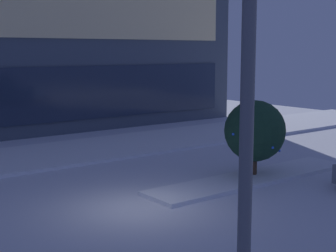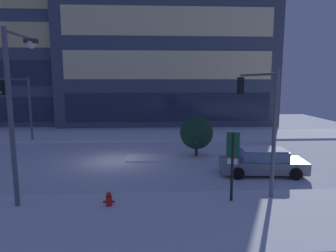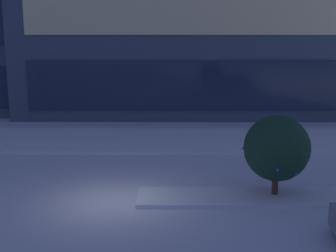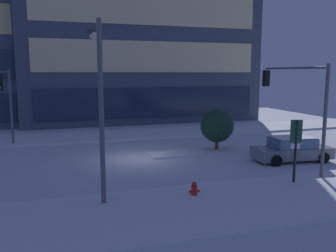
{
  "view_description": "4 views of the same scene",
  "coord_description": "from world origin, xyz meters",
  "px_view_note": "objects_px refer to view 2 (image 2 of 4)",
  "views": [
    {
      "loc": [
        -8.27,
        -12.2,
        4.7
      ],
      "look_at": [
        0.74,
        -0.49,
        2.51
      ],
      "focal_mm": 54.39,
      "sensor_mm": 36.0,
      "label": 1
    },
    {
      "loc": [
        2.52,
        -19.6,
        5.35
      ],
      "look_at": [
        3.59,
        0.34,
        2.27
      ],
      "focal_mm": 32.31,
      "sensor_mm": 36.0,
      "label": 2
    },
    {
      "loc": [
        1.95,
        -15.08,
        5.8
      ],
      "look_at": [
        1.82,
        1.67,
        2.3
      ],
      "focal_mm": 50.5,
      "sensor_mm": 36.0,
      "label": 3
    },
    {
      "loc": [
        -4.76,
        -21.11,
        5.35
      ],
      "look_at": [
        2.48,
        1.83,
        1.7
      ],
      "focal_mm": 37.9,
      "sensor_mm": 36.0,
      "label": 4
    }
  ],
  "objects_px": {
    "traffic_light_corner_near_right": "(257,104)",
    "decorated_tree_median": "(196,133)",
    "parking_info_sign": "(232,158)",
    "fire_hydrant": "(109,201)",
    "street_lamp_arched": "(18,92)",
    "traffic_light_corner_far_left": "(19,97)",
    "car_near": "(262,162)"
  },
  "relations": [
    {
      "from": "fire_hydrant",
      "to": "decorated_tree_median",
      "type": "xyz_separation_m",
      "value": [
        4.84,
        8.04,
        1.42
      ]
    },
    {
      "from": "car_near",
      "to": "traffic_light_corner_near_right",
      "type": "bearing_deg",
      "value": -120.98
    },
    {
      "from": "traffic_light_corner_near_right",
      "to": "parking_info_sign",
      "type": "distance_m",
      "value": 3.91
    },
    {
      "from": "car_near",
      "to": "street_lamp_arched",
      "type": "xyz_separation_m",
      "value": [
        -11.86,
        -3.24,
        4.11
      ]
    },
    {
      "from": "traffic_light_corner_far_left",
      "to": "traffic_light_corner_near_right",
      "type": "bearing_deg",
      "value": 59.25
    },
    {
      "from": "traffic_light_corner_far_left",
      "to": "parking_info_sign",
      "type": "distance_m",
      "value": 18.51
    },
    {
      "from": "traffic_light_corner_near_right",
      "to": "decorated_tree_median",
      "type": "relative_size",
      "value": 1.99
    },
    {
      "from": "street_lamp_arched",
      "to": "fire_hydrant",
      "type": "bearing_deg",
      "value": -102.92
    },
    {
      "from": "traffic_light_corner_near_right",
      "to": "parking_info_sign",
      "type": "height_order",
      "value": "traffic_light_corner_near_right"
    },
    {
      "from": "traffic_light_corner_near_right",
      "to": "street_lamp_arched",
      "type": "xyz_separation_m",
      "value": [
        -10.94,
        -1.97,
        0.69
      ]
    },
    {
      "from": "traffic_light_corner_far_left",
      "to": "traffic_light_corner_near_right",
      "type": "relative_size",
      "value": 0.96
    },
    {
      "from": "car_near",
      "to": "fire_hydrant",
      "type": "height_order",
      "value": "car_near"
    },
    {
      "from": "car_near",
      "to": "street_lamp_arched",
      "type": "height_order",
      "value": "street_lamp_arched"
    },
    {
      "from": "parking_info_sign",
      "to": "decorated_tree_median",
      "type": "bearing_deg",
      "value": 19.31
    },
    {
      "from": "parking_info_sign",
      "to": "decorated_tree_median",
      "type": "height_order",
      "value": "parking_info_sign"
    },
    {
      "from": "traffic_light_corner_far_left",
      "to": "fire_hydrant",
      "type": "height_order",
      "value": "traffic_light_corner_far_left"
    },
    {
      "from": "street_lamp_arched",
      "to": "parking_info_sign",
      "type": "relative_size",
      "value": 2.34
    },
    {
      "from": "traffic_light_corner_far_left",
      "to": "traffic_light_corner_near_right",
      "type": "height_order",
      "value": "traffic_light_corner_near_right"
    },
    {
      "from": "parking_info_sign",
      "to": "traffic_light_corner_far_left",
      "type": "bearing_deg",
      "value": 65.38
    },
    {
      "from": "parking_info_sign",
      "to": "decorated_tree_median",
      "type": "xyz_separation_m",
      "value": [
        -0.39,
        7.78,
        -0.25
      ]
    },
    {
      "from": "traffic_light_corner_near_right",
      "to": "fire_hydrant",
      "type": "height_order",
      "value": "traffic_light_corner_near_right"
    },
    {
      "from": "traffic_light_corner_far_left",
      "to": "fire_hydrant",
      "type": "xyz_separation_m",
      "value": [
        8.65,
        -12.34,
        -3.61
      ]
    },
    {
      "from": "traffic_light_corner_far_left",
      "to": "fire_hydrant",
      "type": "bearing_deg",
      "value": 35.03
    },
    {
      "from": "traffic_light_corner_near_right",
      "to": "fire_hydrant",
      "type": "distance_m",
      "value": 8.6
    },
    {
      "from": "decorated_tree_median",
      "to": "traffic_light_corner_near_right",
      "type": "bearing_deg",
      "value": -65.68
    },
    {
      "from": "car_near",
      "to": "fire_hydrant",
      "type": "relative_size",
      "value": 6.71
    },
    {
      "from": "street_lamp_arched",
      "to": "car_near",
      "type": "bearing_deg",
      "value": -73.1
    },
    {
      "from": "fire_hydrant",
      "to": "parking_info_sign",
      "type": "xyz_separation_m",
      "value": [
        5.23,
        0.26,
        1.67
      ]
    },
    {
      "from": "traffic_light_corner_near_right",
      "to": "fire_hydrant",
      "type": "xyz_separation_m",
      "value": [
        -7.14,
        -2.95,
        -3.77
      ]
    },
    {
      "from": "traffic_light_corner_far_left",
      "to": "street_lamp_arched",
      "type": "relative_size",
      "value": 0.76
    },
    {
      "from": "car_near",
      "to": "decorated_tree_median",
      "type": "bearing_deg",
      "value": 135.15
    },
    {
      "from": "traffic_light_corner_near_right",
      "to": "street_lamp_arched",
      "type": "relative_size",
      "value": 0.79
    }
  ]
}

